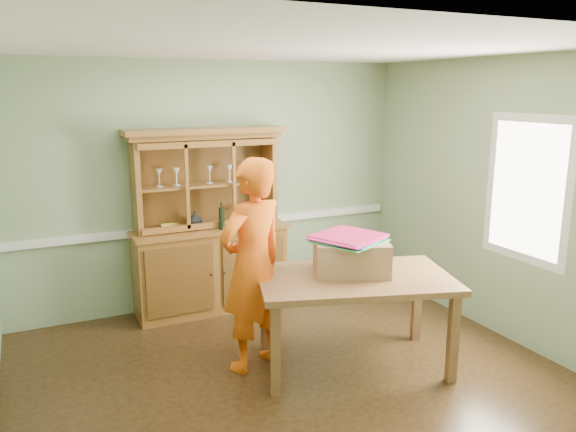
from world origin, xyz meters
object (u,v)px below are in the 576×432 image
dining_table (354,287)px  person (253,266)px  china_hutch (209,247)px  cardboard_box (351,256)px

dining_table → person: bearing=173.0°
dining_table → person: 0.90m
china_hutch → person: 1.46m
cardboard_box → person: size_ratio=0.34×
china_hutch → cardboard_box: 1.87m
china_hutch → dining_table: (0.73, -1.80, 0.03)m
cardboard_box → dining_table: bearing=-102.8°
china_hutch → dining_table: size_ratio=1.07×
dining_table → cardboard_box: cardboard_box is taller
china_hutch → cardboard_box: bearing=-66.0°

